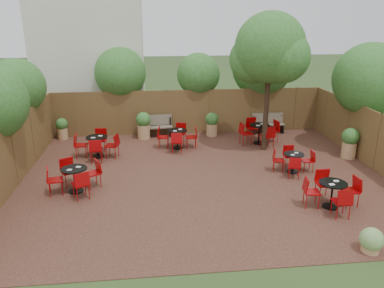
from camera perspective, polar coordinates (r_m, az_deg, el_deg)
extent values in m
plane|color=#354F23|center=(12.76, 1.84, -4.92)|extent=(80.00, 80.00, 0.00)
cube|color=#3B1F18|center=(12.76, 1.84, -4.88)|extent=(12.00, 10.00, 0.02)
cube|color=#54391F|center=(17.15, -0.47, 4.85)|extent=(12.00, 0.08, 2.00)
cube|color=#54391F|center=(13.01, -25.28, -1.58)|extent=(0.08, 10.00, 2.00)
cube|color=#54391F|center=(14.49, 26.09, 0.26)|extent=(0.08, 10.00, 2.00)
cube|color=silver|center=(19.80, -14.98, 14.90)|extent=(5.00, 4.00, 8.00)
sphere|color=#2C6721|center=(15.57, -24.84, 7.82)|extent=(2.09, 2.09, 2.09)
sphere|color=#2C6721|center=(17.49, -10.72, 10.42)|extent=(2.28, 2.28, 2.28)
sphere|color=#2C6721|center=(17.49, 0.97, 10.41)|extent=(1.95, 1.95, 1.95)
sphere|color=#2C6721|center=(18.27, 10.45, 11.25)|extent=(2.77, 2.77, 2.77)
sphere|color=#2C6721|center=(16.06, 25.16, 8.80)|extent=(2.77, 2.77, 2.77)
cylinder|color=black|center=(14.94, 11.19, 6.80)|extent=(0.23, 0.23, 4.19)
sphere|color=#2C6721|center=(14.68, 11.67, 14.02)|extent=(2.62, 2.62, 2.62)
sphere|color=#2C6721|center=(14.96, 9.21, 12.46)|extent=(1.84, 1.84, 1.84)
sphere|color=#2C6721|center=(14.46, 13.62, 12.64)|extent=(1.92, 1.92, 1.92)
cube|color=brown|center=(16.78, -5.59, 2.53)|extent=(1.57, 0.63, 0.05)
cube|color=brown|center=(16.90, -5.63, 3.62)|extent=(1.53, 0.28, 0.46)
cube|color=black|center=(16.85, -7.93, 1.68)|extent=(0.11, 0.46, 0.41)
cube|color=black|center=(16.86, -3.21, 1.84)|extent=(0.11, 0.46, 0.41)
cube|color=brown|center=(17.59, 11.38, 2.93)|extent=(1.45, 0.45, 0.05)
cube|color=brown|center=(17.70, 11.25, 3.91)|extent=(1.45, 0.13, 0.44)
cube|color=black|center=(17.47, 9.28, 2.18)|extent=(0.06, 0.43, 0.39)
cube|color=black|center=(17.86, 13.35, 2.28)|extent=(0.06, 0.43, 0.39)
cylinder|color=black|center=(16.19, 10.00, 0.16)|extent=(0.48, 0.48, 0.03)
cylinder|color=black|center=(16.08, 10.07, 1.47)|extent=(0.05, 0.05, 0.76)
cylinder|color=black|center=(15.97, 10.15, 2.81)|extent=(0.83, 0.83, 0.03)
cube|color=white|center=(16.08, 10.52, 2.99)|extent=(0.17, 0.14, 0.02)
cube|color=white|center=(15.81, 9.91, 2.76)|extent=(0.17, 0.14, 0.02)
cylinder|color=black|center=(11.47, 20.06, -8.81)|extent=(0.44, 0.44, 0.03)
cylinder|color=black|center=(11.32, 20.26, -7.20)|extent=(0.05, 0.05, 0.70)
cylinder|color=black|center=(11.17, 20.46, -5.53)|extent=(0.76, 0.76, 0.03)
cube|color=white|center=(11.28, 20.85, -5.22)|extent=(0.15, 0.11, 0.02)
cube|color=white|center=(11.02, 20.28, -5.72)|extent=(0.15, 0.11, 0.02)
cylinder|color=black|center=(13.51, 14.85, -4.03)|extent=(0.39, 0.39, 0.03)
cylinder|color=black|center=(13.39, 14.97, -2.78)|extent=(0.04, 0.04, 0.63)
cylinder|color=black|center=(13.28, 15.08, -1.48)|extent=(0.68, 0.68, 0.03)
cube|color=white|center=(13.38, 15.41, -1.27)|extent=(0.14, 0.11, 0.01)
cube|color=white|center=(13.15, 14.89, -1.58)|extent=(0.14, 0.11, 0.01)
cylinder|color=black|center=(15.38, -2.19, -0.57)|extent=(0.45, 0.45, 0.03)
cylinder|color=black|center=(15.27, -2.21, 0.72)|extent=(0.05, 0.05, 0.72)
cylinder|color=black|center=(15.16, -2.22, 2.04)|extent=(0.78, 0.78, 0.03)
cube|color=white|center=(15.24, -1.79, 2.23)|extent=(0.16, 0.13, 0.02)
cube|color=white|center=(15.03, -2.58, 1.98)|extent=(0.16, 0.13, 0.02)
cylinder|color=black|center=(14.90, -13.93, -1.78)|extent=(0.47, 0.47, 0.03)
cylinder|color=black|center=(14.77, -14.04, -0.41)|extent=(0.05, 0.05, 0.74)
cylinder|color=black|center=(14.66, -14.16, 1.00)|extent=(0.81, 0.81, 0.03)
cube|color=white|center=(14.71, -13.63, 1.21)|extent=(0.16, 0.12, 0.02)
cube|color=white|center=(14.55, -14.64, 0.92)|extent=(0.16, 0.12, 0.02)
cylinder|color=black|center=(12.21, -17.01, -6.76)|extent=(0.45, 0.45, 0.03)
cylinder|color=black|center=(12.06, -17.18, -5.20)|extent=(0.05, 0.05, 0.72)
cylinder|color=black|center=(11.92, -17.34, -3.58)|extent=(0.78, 0.78, 0.03)
cube|color=white|center=(11.96, -16.71, -3.31)|extent=(0.17, 0.14, 0.02)
cube|color=white|center=(11.82, -17.95, -3.71)|extent=(0.17, 0.14, 0.02)
cylinder|color=tan|center=(16.65, -7.26, 1.86)|extent=(0.53, 0.53, 0.61)
sphere|color=#2C6721|center=(16.50, -7.33, 3.67)|extent=(0.64, 0.64, 0.64)
cylinder|color=tan|center=(16.92, 2.99, 2.15)|extent=(0.48, 0.48, 0.55)
sphere|color=#2C6721|center=(16.79, 3.02, 3.76)|extent=(0.57, 0.57, 0.57)
cylinder|color=tan|center=(17.38, -18.84, 1.49)|extent=(0.42, 0.42, 0.49)
sphere|color=#2C6721|center=(17.26, -18.99, 2.86)|extent=(0.51, 0.51, 0.51)
cylinder|color=tan|center=(15.43, 22.48, -0.85)|extent=(0.53, 0.53, 0.60)
sphere|color=#2C6721|center=(15.28, 22.73, 1.05)|extent=(0.63, 0.63, 0.63)
cylinder|color=tan|center=(9.82, 25.20, -13.93)|extent=(0.39, 0.39, 0.18)
sphere|color=#6E954D|center=(9.71, 25.39, -12.81)|extent=(0.54, 0.54, 0.54)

